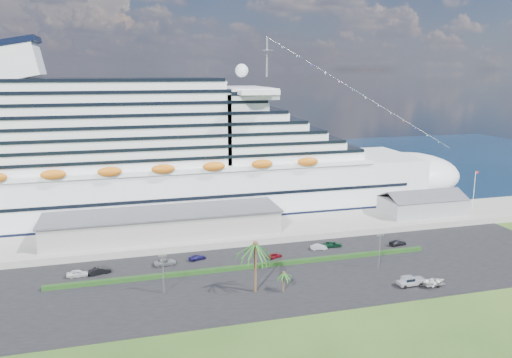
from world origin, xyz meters
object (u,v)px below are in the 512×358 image
object	(u,v)px
parked_car_3	(197,257)
pickup_truck	(411,281)
cruise_ship	(167,162)
boat_trailer	(434,282)

from	to	relation	value
parked_car_3	pickup_truck	size ratio (longest dim) A/B	0.72
cruise_ship	boat_trailer	size ratio (longest dim) A/B	32.48
cruise_ship	parked_car_3	xyz separation A→B (m)	(2.80, -39.66, -15.96)
boat_trailer	parked_car_3	bearing A→B (deg)	148.34
parked_car_3	boat_trailer	bearing A→B (deg)	-139.00
cruise_ship	pickup_truck	bearing A→B (deg)	-56.63
parked_car_3	boat_trailer	distance (m)	53.09
pickup_truck	cruise_ship	bearing A→B (deg)	123.37
pickup_truck	boat_trailer	size ratio (longest dim) A/B	1.00
parked_car_3	boat_trailer	xyz separation A→B (m)	(45.19, -27.86, 0.50)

